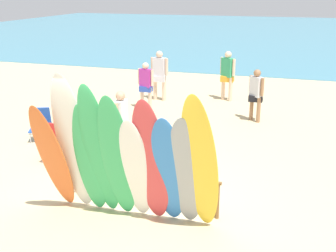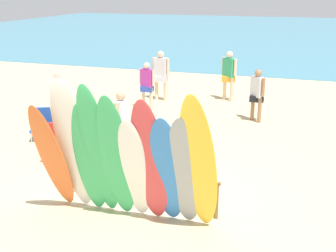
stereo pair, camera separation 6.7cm
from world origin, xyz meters
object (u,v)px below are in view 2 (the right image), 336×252
Objects in this scene: surfboard_white_1 at (73,145)px; beachgoer_by_water at (121,119)px; surfboard_orange_0 at (52,158)px; beachgoer_strolling at (229,72)px; surfboard_rack at (139,179)px; beach_chair_striped at (41,122)px; surfboard_green_2 at (89,159)px; beachgoer_midbeach at (257,92)px; surfboard_grey_8 at (185,174)px; beachgoer_near_rack at (147,83)px; surfboard_green_3 at (98,152)px; surfboard_white_5 at (135,170)px; surfboard_green_4 at (117,159)px; surfboard_blue_7 at (167,172)px; surfboard_red_6 at (150,163)px; beachgoer_photographing at (161,72)px; beach_chair_red at (58,141)px; surfboard_yellow_9 at (199,166)px; beach_chair_blue at (104,125)px.

surfboard_white_1 is 1.73× the size of beachgoer_by_water.
surfboard_orange_0 reaches higher than beachgoer_strolling.
surfboard_rack is 3.58× the size of beach_chair_striped.
beachgoer_midbeach is at bearing 70.64° from surfboard_green_2.
beachgoer_by_water is at bearing 128.00° from surfboard_grey_8.
beachgoer_near_rack is at bearing -107.48° from beachgoer_strolling.
surfboard_white_5 is (0.61, 0.06, -0.26)m from surfboard_green_3.
beach_chair_striped is (-5.15, -3.26, -0.46)m from beachgoer_midbeach.
beach_chair_striped is at bearing 144.15° from surfboard_grey_8.
surfboard_green_4 is 1.14× the size of surfboard_blue_7.
surfboard_orange_0 is 2.03m from surfboard_blue_7.
surfboard_red_6 is 8.47m from beachgoer_photographing.
surfboard_blue_7 is (0.27, 0.04, -0.13)m from surfboard_red_6.
surfboard_rack is 1.23× the size of surfboard_green_4.
surfboard_rack is 1.25m from surfboard_grey_8.
beachgoer_near_rack reaches higher than surfboard_rack.
surfboard_white_1 is 8.16m from beachgoer_photographing.
surfboard_white_1 is 0.82m from surfboard_green_4.
surfboard_white_5 is 3.57m from beach_chair_red.
surfboard_green_3 is at bearing -7.80° from surfboard_white_1.
beachgoer_photographing is (-2.86, 8.02, -0.02)m from surfboard_blue_7.
surfboard_white_1 is 6.93m from beachgoer_near_rack.
surfboard_orange_0 reaches higher than surfboard_blue_7.
surfboard_white_5 is at bearing -57.84° from beachgoer_strolling.
surfboard_orange_0 is 2.62× the size of beach_chair_red.
surfboard_blue_7 is (2.03, 0.11, -0.03)m from surfboard_orange_0.
surfboard_green_3 is at bearing -178.13° from surfboard_blue_7.
surfboard_yellow_9 is (1.92, -0.09, 0.17)m from surfboard_green_2.
surfboard_red_6 reaches higher than beachgoer_midbeach.
beach_chair_striped reaches higher than beach_chair_blue.
beachgoer_near_rack is at bearing 107.78° from beach_chair_blue.
surfboard_red_6 reaches higher than surfboard_green_2.
surfboard_orange_0 reaches higher than surfboard_grey_8.
beachgoer_strolling is (0.10, 8.16, 0.44)m from surfboard_rack.
surfboard_white_5 is 2.42× the size of beach_chair_red.
surfboard_green_3 reaches higher than beach_chair_blue.
surfboard_white_5 is 2.34× the size of beach_chair_blue.
beachgoer_photographing is at bearing -170.23° from beachgoer_by_water.
surfboard_rack is at bearing 148.89° from surfboard_grey_8.
beachgoer_by_water reaches higher than beachgoer_near_rack.
surfboard_yellow_9 is at bearing -50.80° from beachgoer_strolling.
surfboard_white_1 is 3.93m from beach_chair_blue.
beach_chair_striped is at bearing 131.66° from surfboard_orange_0.
surfboard_green_4 is 1.56× the size of beachgoer_midbeach.
beach_chair_striped is (-2.51, 3.36, -0.61)m from surfboard_orange_0.
surfboard_orange_0 is 2.68m from beach_chair_red.
surfboard_grey_8 is 5.85m from beach_chair_striped.
surfboard_green_4 is 8.81m from beachgoer_strolling.
surfboard_green_2 reaches higher than surfboard_white_5.
beach_chair_striped is at bearing 131.93° from surfboard_green_2.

